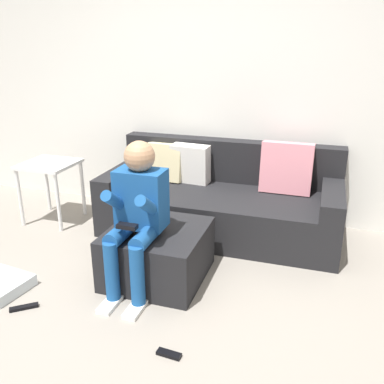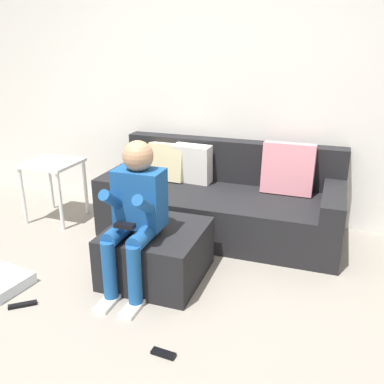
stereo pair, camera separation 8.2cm
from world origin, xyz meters
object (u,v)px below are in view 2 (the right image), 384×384
at_px(remote_near_ottoman, 163,354).
at_px(couch_sectional, 223,200).
at_px(ottoman, 157,253).
at_px(storage_bin, 0,282).
at_px(person_seated, 135,208).
at_px(side_table, 53,172).
at_px(remote_by_storage_bin, 23,305).

bearing_deg(remote_near_ottoman, couch_sectional, 99.03).
relative_size(couch_sectional, ottoman, 3.01).
bearing_deg(remote_near_ottoman, ottoman, 120.71).
relative_size(couch_sectional, storage_bin, 5.67).
distance_m(couch_sectional, ottoman, 1.03).
height_order(person_seated, remote_near_ottoman, person_seated).
xyz_separation_m(ottoman, remote_near_ottoman, (0.39, -0.80, -0.19)).
bearing_deg(person_seated, ottoman, 66.20).
distance_m(side_table, remote_by_storage_bin, 1.62).
distance_m(side_table, remote_near_ottoman, 2.40).
distance_m(ottoman, person_seated, 0.46).
relative_size(person_seated, remote_by_storage_bin, 5.81).
height_order(storage_bin, side_table, side_table).
relative_size(storage_bin, side_table, 0.63).
distance_m(storage_bin, remote_near_ottoman, 1.45).
bearing_deg(storage_bin, person_seated, 20.88).
distance_m(storage_bin, side_table, 1.37).
height_order(person_seated, storage_bin, person_seated).
distance_m(ottoman, storage_bin, 1.18).
bearing_deg(couch_sectional, person_seated, -105.59).
height_order(ottoman, remote_near_ottoman, ottoman).
bearing_deg(side_table, storage_bin, -72.47).
bearing_deg(storage_bin, side_table, 107.53).
relative_size(ottoman, remote_near_ottoman, 4.86).
height_order(couch_sectional, storage_bin, couch_sectional).
height_order(couch_sectional, person_seated, person_seated).
distance_m(couch_sectional, remote_by_storage_bin, 1.96).
bearing_deg(side_table, person_seated, -32.62).
bearing_deg(side_table, remote_near_ottoman, -39.36).
height_order(storage_bin, remote_near_ottoman, storage_bin).
distance_m(remote_near_ottoman, remote_by_storage_bin, 1.11).
height_order(couch_sectional, remote_near_ottoman, couch_sectional).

